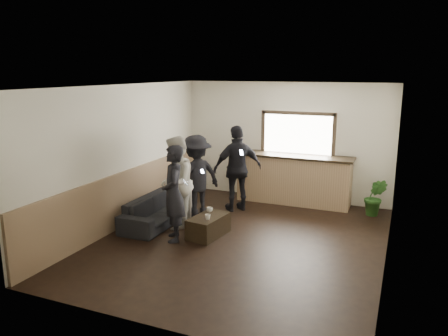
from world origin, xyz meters
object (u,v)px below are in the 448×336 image
at_px(potted_plant, 375,197).
at_px(person_c, 196,177).
at_px(cup_a, 210,210).
at_px(coffee_table, 208,226).
at_px(sofa, 158,210).
at_px(person_b, 176,183).
at_px(person_a, 173,194).
at_px(cup_b, 208,217).
at_px(bar_counter, 294,176).
at_px(person_d, 238,169).

bearing_deg(potted_plant, person_c, -156.36).
bearing_deg(potted_plant, cup_a, -142.58).
height_order(coffee_table, potted_plant, potted_plant).
height_order(sofa, person_b, person_b).
bearing_deg(coffee_table, sofa, 169.77).
xyz_separation_m(coffee_table, person_a, (-0.50, -0.42, 0.69)).
xyz_separation_m(sofa, cup_b, (1.30, -0.39, 0.16)).
relative_size(bar_counter, potted_plant, 3.27).
bearing_deg(person_d, coffee_table, 49.47).
bearing_deg(cup_a, coffee_table, -70.65).
bearing_deg(cup_a, person_d, 89.03).
xyz_separation_m(bar_counter, cup_b, (-0.89, -2.88, -0.21)).
bearing_deg(cup_b, bar_counter, 72.85).
height_order(coffee_table, person_b, person_b).
bearing_deg(person_a, coffee_table, 98.65).
relative_size(coffee_table, cup_a, 7.42).
relative_size(sofa, cup_a, 16.18).
bearing_deg(person_d, person_c, 7.39).
distance_m(cup_a, person_a, 0.90).
bearing_deg(person_c, coffee_table, 67.62).
relative_size(coffee_table, person_b, 0.48).
bearing_deg(coffee_table, cup_a, 109.35).
bearing_deg(person_b, person_c, 159.00).
relative_size(cup_a, cup_b, 1.13).
xyz_separation_m(coffee_table, person_d, (-0.06, 1.67, 0.76)).
xyz_separation_m(sofa, person_c, (0.54, 0.69, 0.60)).
bearing_deg(sofa, person_b, -94.07).
xyz_separation_m(potted_plant, person_d, (-2.86, -0.77, 0.54)).
height_order(cup_b, potted_plant, potted_plant).
distance_m(coffee_table, person_a, 0.95).
height_order(potted_plant, person_b, person_b).
bearing_deg(person_a, cup_b, 82.48).
distance_m(coffee_table, potted_plant, 3.72).
height_order(cup_b, person_d, person_d).
distance_m(person_a, person_b, 0.67).
relative_size(sofa, person_c, 1.08).
distance_m(person_a, person_d, 2.13).
bearing_deg(coffee_table, person_a, -140.19).
distance_m(cup_a, potted_plant, 3.63).
height_order(sofa, person_a, person_a).
distance_m(bar_counter, person_a, 3.46).
bearing_deg(cup_b, potted_plant, 43.62).
height_order(sofa, person_d, person_d).
distance_m(person_b, person_c, 0.72).
bearing_deg(bar_counter, person_a, -114.95).
distance_m(bar_counter, person_d, 1.48).
height_order(cup_a, person_c, person_c).
distance_m(sofa, cup_a, 1.16).
height_order(sofa, cup_a, sofa).
distance_m(sofa, person_c, 1.06).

